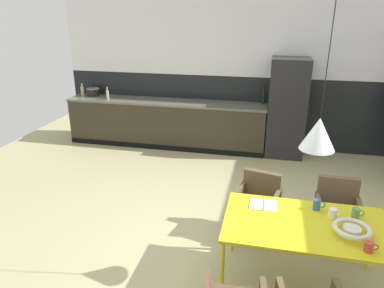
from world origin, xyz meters
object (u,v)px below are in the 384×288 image
at_px(armchair_near_window, 259,195).
at_px(pendant_lamp_over_table_near, 318,134).
at_px(bottle_wine_green, 83,91).
at_px(bottle_oil_tall, 108,95).
at_px(refrigerator_column, 287,108).
at_px(mug_white_ceramic, 333,213).
at_px(fruit_bowl, 352,229).
at_px(mug_glass_clear, 317,205).
at_px(dining_table, 306,227).
at_px(bottle_spice_small, 263,97).
at_px(cooking_pot, 93,92).
at_px(armchair_far_side, 338,204).
at_px(open_book, 263,205).
at_px(mug_tall_blue, 369,247).
at_px(mug_wide_latte, 356,213).

distance_m(armchair_near_window, pendant_lamp_over_table_near, 1.46).
relative_size(bottle_wine_green, bottle_oil_tall, 1.03).
relative_size(refrigerator_column, mug_white_ceramic, 14.85).
distance_m(fruit_bowl, bottle_wine_green, 5.87).
relative_size(mug_glass_clear, bottle_oil_tall, 0.48).
height_order(dining_table, mug_glass_clear, mug_glass_clear).
relative_size(mug_glass_clear, bottle_wine_green, 0.46).
height_order(bottle_wine_green, bottle_oil_tall, bottle_wine_green).
height_order(refrigerator_column, dining_table, refrigerator_column).
relative_size(mug_glass_clear, pendant_lamp_over_table_near, 0.09).
bearing_deg(mug_white_ceramic, bottle_spice_small, 102.67).
bearing_deg(dining_table, fruit_bowl, -13.59).
xyz_separation_m(cooking_pot, bottle_oil_tall, (0.44, -0.25, 0.02)).
distance_m(mug_white_ceramic, cooking_pot, 5.51).
bearing_deg(armchair_near_window, dining_table, 131.99).
bearing_deg(mug_glass_clear, pendant_lamp_over_table_near, -113.32).
bearing_deg(bottle_wine_green, fruit_bowl, -38.52).
height_order(refrigerator_column, armchair_far_side, refrigerator_column).
xyz_separation_m(armchair_far_side, bottle_spice_small, (-0.98, 2.85, 0.56)).
bearing_deg(dining_table, armchair_near_window, 118.75).
distance_m(armchair_near_window, bottle_oil_tall, 4.05).
relative_size(dining_table, armchair_far_side, 1.96).
bearing_deg(armchair_far_side, cooking_pot, -30.63).
distance_m(fruit_bowl, open_book, 0.85).
relative_size(mug_glass_clear, bottle_spice_small, 0.39).
xyz_separation_m(dining_table, armchair_far_side, (0.43, 0.86, -0.19)).
bearing_deg(open_book, fruit_bowl, -23.03).
height_order(mug_tall_blue, mug_glass_clear, mug_glass_clear).
distance_m(mug_tall_blue, mug_glass_clear, 0.69).
bearing_deg(open_book, mug_tall_blue, -32.48).
relative_size(mug_tall_blue, cooking_pot, 0.43).
bearing_deg(bottle_wine_green, mug_tall_blue, -39.62).
bearing_deg(dining_table, open_book, 149.27).
height_order(mug_white_ceramic, mug_wide_latte, mug_wide_latte).
xyz_separation_m(open_book, bottle_spice_small, (-0.15, 3.47, 0.32)).
xyz_separation_m(dining_table, mug_glass_clear, (0.12, 0.28, 0.10)).
xyz_separation_m(refrigerator_column, mug_wide_latte, (0.58, -3.31, -0.13)).
bearing_deg(bottle_spice_small, cooking_pot, -178.86).
height_order(armchair_far_side, pendant_lamp_over_table_near, pendant_lamp_over_table_near).
height_order(mug_wide_latte, bottle_wine_green, bottle_wine_green).
xyz_separation_m(bottle_oil_tall, pendant_lamp_over_table_near, (3.58, -3.37, 0.59)).
bearing_deg(mug_white_ceramic, dining_table, -147.27).
distance_m(armchair_near_window, mug_tall_blue, 1.51).
bearing_deg(armchair_far_side, bottle_wine_green, -28.80).
bearing_deg(mug_tall_blue, mug_wide_latte, 90.28).
bearing_deg(dining_table, bottle_oil_tall, 136.55).
xyz_separation_m(fruit_bowl, open_book, (-0.78, 0.33, -0.04)).
distance_m(armchair_near_window, mug_glass_clear, 0.86).
xyz_separation_m(mug_glass_clear, bottle_spice_small, (-0.67, 3.43, 0.27)).
height_order(dining_table, bottle_spice_small, bottle_spice_small).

